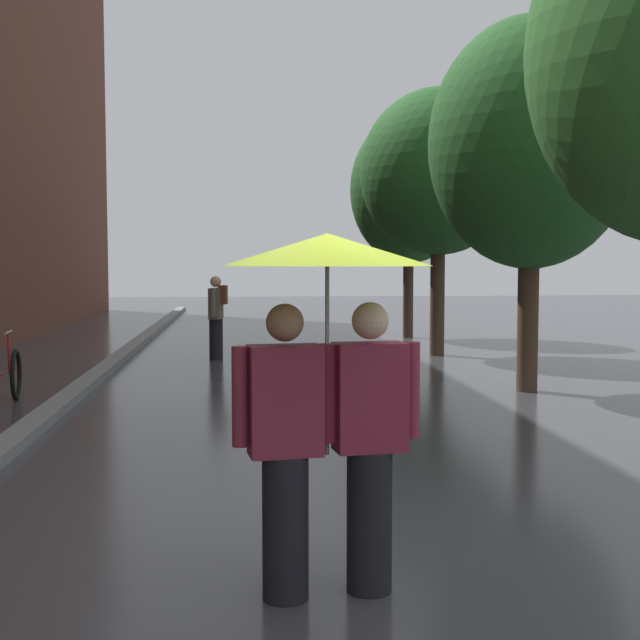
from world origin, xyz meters
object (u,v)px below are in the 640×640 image
object	(u,v)px
street_tree_3	(409,190)
pedestrian_walking_midground	(217,315)
couple_under_umbrella	(328,351)
street_tree_1	(531,144)
street_tree_2	(439,173)

from	to	relation	value
street_tree_3	pedestrian_walking_midground	distance (m)	6.86
pedestrian_walking_midground	couple_under_umbrella	bearing A→B (deg)	-85.27
street_tree_1	pedestrian_walking_midground	size ratio (longest dim) A/B	3.34
street_tree_1	pedestrian_walking_midground	bearing A→B (deg)	136.63
street_tree_3	couple_under_umbrella	bearing A→B (deg)	-103.02
street_tree_2	pedestrian_walking_midground	world-z (taller)	street_tree_2
couple_under_umbrella	street_tree_1	bearing A→B (deg)	62.82
street_tree_2	couple_under_umbrella	distance (m)	12.53
street_tree_2	street_tree_3	bearing A→B (deg)	87.11
street_tree_1	street_tree_2	distance (m)	4.72
street_tree_1	pedestrian_walking_midground	world-z (taller)	street_tree_1
street_tree_3	couple_under_umbrella	distance (m)	16.33
street_tree_2	pedestrian_walking_midground	bearing A→B (deg)	-175.32
street_tree_3	pedestrian_walking_midground	world-z (taller)	street_tree_3
street_tree_3	couple_under_umbrella	xyz separation A→B (m)	(-3.64, -15.76, -2.24)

